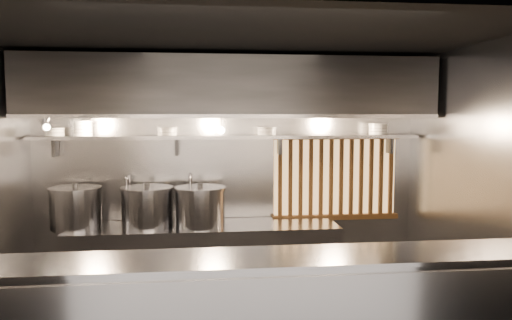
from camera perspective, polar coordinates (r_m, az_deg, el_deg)
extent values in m
plane|color=black|center=(4.47, -2.06, 13.73)|extent=(4.50, 4.50, 0.00)
plane|color=gray|center=(5.96, -3.16, -1.89)|extent=(4.50, 0.00, 4.50)
plane|color=gray|center=(5.17, 23.75, -3.43)|extent=(0.00, 3.00, 3.00)
cube|color=#9C9CA1|center=(3.62, -0.75, -11.20)|extent=(4.50, 0.56, 0.03)
cube|color=#9C9CA1|center=(5.79, -5.92, -11.76)|extent=(3.00, 0.70, 0.90)
cube|color=#9C9CA1|center=(5.74, -3.08, 2.64)|extent=(4.40, 0.34, 0.04)
cube|color=#2D2D30|center=(5.52, -2.96, 8.20)|extent=(4.40, 0.80, 0.65)
cube|color=#9C9CA1|center=(5.12, -2.66, 5.01)|extent=(4.40, 0.03, 0.04)
cube|color=#FBBF71|center=(6.16, 9.02, -1.91)|extent=(1.50, 0.02, 0.92)
cube|color=brown|center=(6.07, 9.21, 2.63)|extent=(1.56, 0.06, 0.06)
cube|color=brown|center=(6.19, 9.08, -6.47)|extent=(1.56, 0.06, 0.06)
cube|color=brown|center=(5.96, 2.77, -2.08)|extent=(0.04, 0.04, 0.92)
cube|color=brown|center=(5.98, 3.95, -2.06)|extent=(0.04, 0.04, 0.92)
cube|color=brown|center=(6.01, 5.12, -2.04)|extent=(0.04, 0.04, 0.92)
cube|color=brown|center=(6.04, 6.28, -2.02)|extent=(0.04, 0.04, 0.92)
cube|color=brown|center=(6.06, 7.44, -2.00)|extent=(0.04, 0.04, 0.92)
cube|color=brown|center=(6.10, 8.58, -1.98)|extent=(0.04, 0.04, 0.92)
cube|color=brown|center=(6.13, 9.70, -1.95)|extent=(0.04, 0.04, 0.92)
cube|color=brown|center=(6.17, 10.82, -1.93)|extent=(0.04, 0.04, 0.92)
cube|color=brown|center=(6.20, 11.92, -1.90)|extent=(0.04, 0.04, 0.92)
cube|color=brown|center=(6.25, 13.01, -1.88)|extent=(0.04, 0.04, 0.92)
cube|color=brown|center=(6.29, 14.08, -1.85)|extent=(0.04, 0.04, 0.92)
cube|color=brown|center=(6.33, 15.14, -1.83)|extent=(0.05, 0.04, 0.92)
cylinder|color=silver|center=(5.99, -14.21, -4.05)|extent=(0.03, 0.03, 0.48)
sphere|color=silver|center=(5.95, -14.26, -1.77)|extent=(0.04, 0.04, 0.04)
cylinder|color=silver|center=(5.82, -14.43, -1.92)|extent=(0.03, 0.26, 0.03)
sphere|color=silver|center=(5.70, -14.61, -2.09)|extent=(0.04, 0.04, 0.04)
cylinder|color=silver|center=(5.71, -14.59, -2.78)|extent=(0.03, 0.03, 0.14)
cylinder|color=silver|center=(5.93, -7.48, -4.01)|extent=(0.03, 0.03, 0.48)
sphere|color=silver|center=(5.90, -7.50, -1.71)|extent=(0.04, 0.04, 0.04)
cylinder|color=silver|center=(5.77, -7.52, -1.87)|extent=(0.03, 0.26, 0.03)
sphere|color=silver|center=(5.64, -7.54, -2.03)|extent=(0.04, 0.04, 0.04)
cylinder|color=silver|center=(5.65, -7.54, -2.74)|extent=(0.03, 0.03, 0.14)
cone|color=#9C9CA1|center=(5.48, -23.07, 4.09)|extent=(0.25, 0.27, 0.20)
sphere|color=#FFE0B2|center=(5.45, -22.80, 3.47)|extent=(0.07, 0.07, 0.07)
cylinder|color=#2D2D30|center=(5.57, -22.81, 4.94)|extent=(0.02, 0.22, 0.02)
cylinder|color=#2D2D30|center=(5.61, -4.03, 4.21)|extent=(0.01, 0.01, 0.12)
sphere|color=#FFE0B2|center=(5.61, -4.03, 3.39)|extent=(0.09, 0.09, 0.09)
cylinder|color=#9C9CA1|center=(5.80, -19.89, -5.29)|extent=(0.56, 0.56, 0.42)
cylinder|color=#9C9CA1|center=(5.76, -19.96, -3.08)|extent=(0.59, 0.59, 0.03)
cylinder|color=#2D2D30|center=(5.76, -19.97, -2.74)|extent=(0.06, 0.06, 0.04)
cylinder|color=#9C9CA1|center=(5.67, -12.34, -5.38)|extent=(0.70, 0.70, 0.41)
cylinder|color=#9C9CA1|center=(5.64, -12.38, -3.18)|extent=(0.74, 0.74, 0.03)
cylinder|color=#2D2D30|center=(5.63, -12.39, -2.83)|extent=(0.06, 0.06, 0.04)
cylinder|color=#9C9CA1|center=(5.59, -6.37, -5.47)|extent=(0.61, 0.61, 0.41)
cylinder|color=#9C9CA1|center=(5.55, -6.40, -3.23)|extent=(0.65, 0.65, 0.03)
cylinder|color=#2D2D30|center=(5.54, -6.40, -2.87)|extent=(0.06, 0.06, 0.04)
cylinder|color=silver|center=(5.94, -22.00, 2.74)|extent=(0.20, 0.20, 0.03)
cylinder|color=silver|center=(5.94, -22.02, 3.11)|extent=(0.20, 0.20, 0.03)
cylinder|color=silver|center=(5.94, -22.03, 3.38)|extent=(0.22, 0.22, 0.01)
cylinder|color=silver|center=(5.87, -19.11, 2.81)|extent=(0.20, 0.20, 0.03)
cylinder|color=silver|center=(5.87, -19.13, 3.18)|extent=(0.20, 0.20, 0.03)
cylinder|color=silver|center=(5.87, -19.14, 3.55)|extent=(0.20, 0.20, 0.03)
cylinder|color=silver|center=(5.86, -19.15, 3.92)|extent=(0.20, 0.20, 0.03)
cylinder|color=silver|center=(5.86, -19.16, 4.19)|extent=(0.21, 0.21, 0.01)
cylinder|color=silver|center=(5.74, -10.11, 2.97)|extent=(0.21, 0.21, 0.03)
cylinder|color=silver|center=(5.74, -10.12, 3.35)|extent=(0.21, 0.21, 0.03)
cylinder|color=silver|center=(5.74, -10.12, 3.63)|extent=(0.23, 0.23, 0.01)
cylinder|color=silver|center=(5.78, 1.24, 3.06)|extent=(0.21, 0.21, 0.03)
cylinder|color=silver|center=(5.78, 1.24, 3.44)|extent=(0.21, 0.21, 0.03)
cylinder|color=silver|center=(5.78, 1.24, 3.72)|extent=(0.23, 0.23, 0.01)
cylinder|color=silver|center=(6.11, 13.79, 3.03)|extent=(0.22, 0.22, 0.03)
cylinder|color=silver|center=(6.11, 13.80, 3.39)|extent=(0.22, 0.22, 0.03)
cylinder|color=silver|center=(6.11, 13.80, 3.74)|extent=(0.22, 0.22, 0.03)
cylinder|color=silver|center=(6.11, 13.81, 4.01)|extent=(0.23, 0.23, 0.01)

